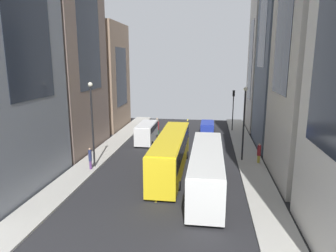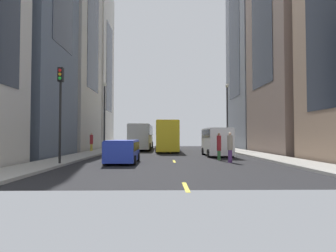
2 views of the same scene
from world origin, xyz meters
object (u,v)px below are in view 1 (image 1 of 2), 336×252
Objects in this scene: car_blue_0 at (207,127)px; pedestrian_walking_far at (90,158)px; pedestrian_crossing_near at (259,153)px; delivery_van_white at (147,131)px; traffic_light_near_corner at (233,103)px; city_bus_white at (207,165)px; streetcar_yellow at (171,150)px; pedestrian_crossing_mid at (158,127)px; pedestrian_waiting_curb at (157,124)px.

car_blue_0 is 20.66m from pedestrian_walking_far.
pedestrian_crossing_near is (-16.50, -4.23, -0.06)m from pedestrian_walking_far.
delivery_van_white is 14.69m from pedestrian_crossing_near.
city_bus_white is at bearing 80.64° from traffic_light_near_corner.
pedestrian_walking_far is at bearing 6.16° from streetcar_yellow.
pedestrian_crossing_mid is 1.85m from pedestrian_waiting_curb.
traffic_light_near_corner is at bearing -144.20° from pedestrian_crossing_near.
delivery_van_white is at bearing 35.90° from traffic_light_near_corner.
pedestrian_waiting_curb is at bearing -75.54° from streetcar_yellow.
streetcar_yellow is 6.42× the size of pedestrian_crossing_mid.
pedestrian_crossing_near is at bearing 153.78° from delivery_van_white.
city_bus_white is 22.06m from traffic_light_near_corner.
pedestrian_crossing_mid is (-0.69, -4.60, -0.41)m from delivery_van_white.
car_blue_0 is (-7.74, -6.73, -0.58)m from delivery_van_white.
pedestrian_walking_far is at bearing -13.13° from city_bus_white.
car_blue_0 is 5.30m from traffic_light_near_corner.
streetcar_yellow is 2.23× the size of traffic_light_near_corner.
delivery_van_white reaches higher than pedestrian_waiting_curb.
pedestrian_waiting_curb is 0.35× the size of traffic_light_near_corner.
pedestrian_crossing_near is (-12.92, 12.89, 0.12)m from pedestrian_waiting_curb.
streetcar_yellow is 15.00m from pedestrian_crossing_mid.
pedestrian_crossing_near reaches higher than pedestrian_crossing_mid.
city_bus_white is 2.92× the size of car_blue_0.
delivery_van_white is (4.46, -9.88, -0.61)m from streetcar_yellow.
city_bus_white is 4.88m from streetcar_yellow.
car_blue_0 is 2.15× the size of pedestrian_crossing_near.
car_blue_0 is 2.10× the size of pedestrian_waiting_curb.
city_bus_white is at bearing 134.84° from streetcar_yellow.
delivery_van_white is 14.44m from traffic_light_near_corner.
pedestrian_walking_far is at bearing 57.62° from car_blue_0.
traffic_light_near_corner is at bearing -144.10° from delivery_van_white.
pedestrian_crossing_near is at bearing 96.59° from traffic_light_near_corner.
pedestrian_crossing_mid is (3.77, -14.48, -1.02)m from streetcar_yellow.
streetcar_yellow is 9.39m from pedestrian_crossing_near.
delivery_van_white reaches higher than pedestrian_crossing_mid.
city_bus_white is 2.14× the size of traffic_light_near_corner.
pedestrian_crossing_mid is 0.99× the size of pedestrian_waiting_curb.
pedestrian_crossing_near is 0.34× the size of traffic_light_near_corner.
pedestrian_waiting_curb is at bearing -68.84° from city_bus_white.
pedestrian_walking_far is (4.01, 15.32, 0.18)m from pedestrian_crossing_mid.
streetcar_yellow is at bearing -45.16° from city_bus_white.
city_bus_white is at bearing 108.46° from pedestrian_crossing_mid.
city_bus_white is 19.36m from pedestrian_crossing_mid.
delivery_van_white is 6.42m from pedestrian_waiting_curb.
car_blue_0 is (0.17, -20.06, -1.08)m from city_bus_white.
streetcar_yellow is 19.61m from traffic_light_near_corner.
pedestrian_walking_far is 1.01× the size of pedestrian_waiting_curb.
streetcar_yellow is at bearing 101.16° from pedestrian_crossing_mid.
delivery_van_white is at bearing 41.85° from pedestrian_waiting_curb.
delivery_van_white is 2.63× the size of pedestrian_crossing_near.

